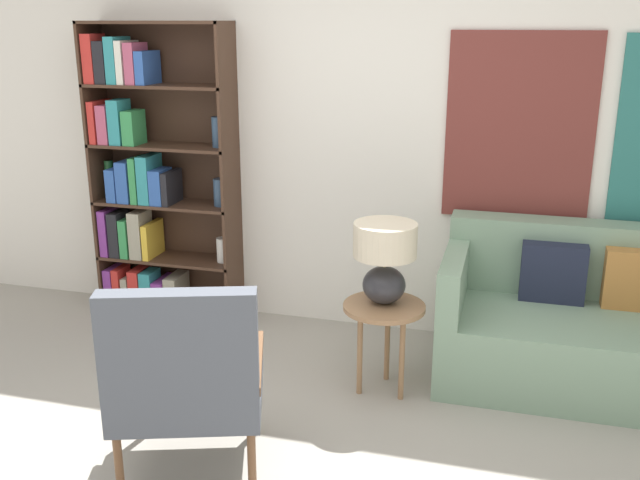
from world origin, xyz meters
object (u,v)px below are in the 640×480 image
armchair (185,375)px  couch (591,326)px  bookshelf (148,184)px  side_table (384,316)px  table_lamp (385,256)px

armchair → couch: 2.31m
bookshelf → couch: bookshelf is taller
side_table → couch: bearing=22.0°
table_lamp → armchair: bearing=-120.9°
armchair → couch: (1.75, 1.49, -0.21)m
couch → armchair: bearing=-139.7°
side_table → table_lamp: 0.33m
bookshelf → armchair: size_ratio=2.04×
armchair → couch: size_ratio=0.58×
armchair → side_table: 1.24m
armchair → table_lamp: armchair is taller
armchair → couch: armchair is taller
armchair → bookshelf: bearing=122.0°
bookshelf → armchair: bookshelf is taller
couch → side_table: couch is taller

